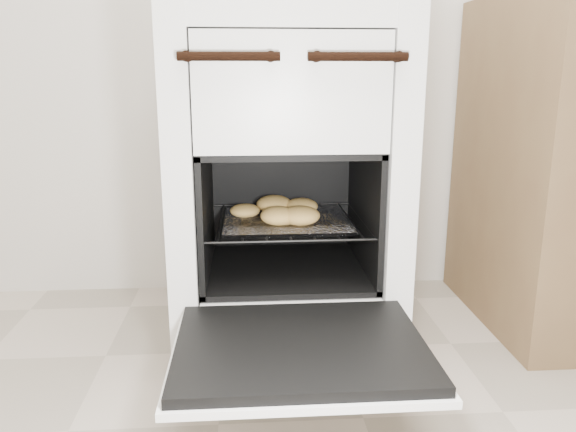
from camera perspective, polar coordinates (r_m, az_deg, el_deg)
The scene contains 5 objects.
stove at distance 1.63m, azimuth -0.38°, elevation 2.99°, with size 0.61×0.68×0.93m.
oven_door at distance 1.23m, azimuth 1.28°, elevation -13.42°, with size 0.55×0.43×0.04m.
oven_rack at distance 1.58m, azimuth -0.21°, elevation -0.48°, with size 0.44×0.43×0.01m.
foil_sheet at distance 1.56m, azimuth -0.16°, elevation -0.45°, with size 0.34×0.30×0.01m, color white.
baked_rolls at distance 1.55m, azimuth -0.52°, elevation 0.50°, with size 0.27×0.28×0.05m.
Camera 1 is at (-0.26, -0.43, 0.77)m, focal length 35.00 mm.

